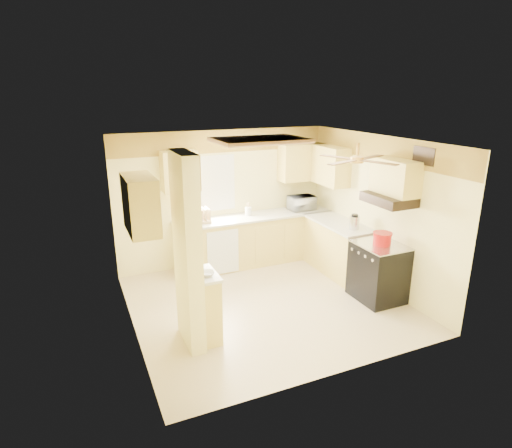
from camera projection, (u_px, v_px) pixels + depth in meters
name	position (u px, v px, depth m)	size (l,w,h in m)	color
floor	(267.00, 303.00, 6.66)	(4.00, 4.00, 0.00)	beige
ceiling	(268.00, 141.00, 5.91)	(4.00, 4.00, 0.00)	white
wall_back	(224.00, 198.00, 7.95)	(4.00, 4.00, 0.00)	#FDEF9A
wall_front	(342.00, 276.00, 4.63)	(4.00, 4.00, 0.00)	#FDEF9A
wall_left	(127.00, 246.00, 5.52)	(3.80, 3.80, 0.00)	#FDEF9A
wall_right	(377.00, 212.00, 7.06)	(3.80, 3.80, 0.00)	#FDEF9A
wallpaper_border	(223.00, 141.00, 7.61)	(4.00, 0.02, 0.40)	yellow
partition_column	(188.00, 253.00, 5.29)	(0.20, 0.70, 2.50)	#FDEF9A
partition_ledge	(207.00, 307.00, 5.61)	(0.25, 0.55, 0.90)	#FBDE7B
ledge_top	(206.00, 274.00, 5.47)	(0.28, 0.58, 0.04)	silver
lower_cabinets_back	(255.00, 240.00, 8.12)	(3.00, 0.60, 0.90)	#FBDE7B
lower_cabinets_right	(338.00, 248.00, 7.71)	(0.60, 1.40, 0.90)	#FBDE7B
countertop_back	(255.00, 216.00, 7.97)	(3.04, 0.64, 0.04)	silver
countertop_right	(339.00, 223.00, 7.56)	(0.64, 1.44, 0.04)	silver
dishwasher_panel	(223.00, 252.00, 7.56)	(0.58, 0.02, 0.80)	white
window	(211.00, 184.00, 7.75)	(0.92, 0.02, 1.02)	white
upper_cab_back_left	(179.00, 171.00, 7.29)	(0.60, 0.35, 0.70)	#FBDE7B
upper_cab_back_right	(302.00, 162.00, 8.21)	(0.90, 0.35, 0.70)	#FBDE7B
upper_cab_right	(328.00, 165.00, 7.90)	(0.35, 1.00, 0.70)	#FBDE7B
upper_cab_left_wall	(140.00, 204.00, 5.19)	(0.35, 0.75, 0.70)	#FBDE7B
upper_cab_over_stove	(395.00, 177.00, 6.30)	(0.35, 0.76, 0.52)	#FBDE7B
stove	(378.00, 272.00, 6.69)	(0.68, 0.77, 0.92)	black
range_hood	(389.00, 199.00, 6.37)	(0.50, 0.76, 0.14)	black
poster_menu	(194.00, 205.00, 5.15)	(0.02, 0.42, 0.57)	black
poster_nashville	(196.00, 255.00, 5.35)	(0.02, 0.42, 0.57)	black
ceiling_light_panel	(260.00, 140.00, 6.40)	(1.35, 0.95, 0.06)	brown
ceiling_fan	(357.00, 159.00, 5.75)	(1.15, 1.15, 0.26)	gold
vent_grate	(424.00, 156.00, 5.95)	(0.02, 0.40, 0.25)	black
microwave	(302.00, 203.00, 8.30)	(0.49, 0.34, 0.27)	white
bowl	(207.00, 274.00, 5.40)	(0.19, 0.19, 0.05)	white
dutch_oven	(382.00, 238.00, 6.51)	(0.29, 0.29, 0.19)	#AE1110
kettle	(354.00, 222.00, 7.15)	(0.17, 0.17, 0.26)	silver
dish_rack	(198.00, 218.00, 7.52)	(0.45, 0.35, 0.24)	tan
utensil_crock	(248.00, 211.00, 7.96)	(0.12, 0.12, 0.24)	white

